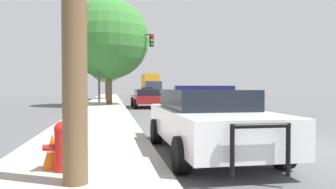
% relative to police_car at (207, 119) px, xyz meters
% --- Properties ---
extents(ground_plane, '(110.00, 110.00, 0.00)m').
position_rel_police_car_xyz_m(ground_plane, '(2.43, 0.44, -0.76)').
color(ground_plane, '#565659').
extents(sidewalk_left, '(3.00, 110.00, 0.13)m').
position_rel_police_car_xyz_m(sidewalk_left, '(-2.67, 0.44, -0.70)').
color(sidewalk_left, '#ADA89E').
rests_on(sidewalk_left, ground_plane).
extents(police_car, '(2.15, 5.04, 1.52)m').
position_rel_police_car_xyz_m(police_car, '(0.00, 0.00, 0.00)').
color(police_car, white).
rests_on(police_car, ground_plane).
extents(fire_hydrant, '(0.60, 0.26, 0.81)m').
position_rel_police_car_xyz_m(fire_hydrant, '(-2.89, -1.58, -0.20)').
color(fire_hydrant, red).
rests_on(fire_hydrant, sidewalk_left).
extents(traffic_light, '(4.04, 0.35, 5.39)m').
position_rel_police_car_xyz_m(traffic_light, '(-1.41, 17.10, 3.18)').
color(traffic_light, '#424247').
rests_on(traffic_light, sidewalk_left).
extents(car_background_midblock, '(2.01, 4.26, 1.33)m').
position_rel_police_car_xyz_m(car_background_midblock, '(0.35, 16.33, -0.05)').
color(car_background_midblock, maroon).
rests_on(car_background_midblock, ground_plane).
extents(car_background_distant, '(2.30, 4.54, 1.40)m').
position_rel_police_car_xyz_m(car_background_distant, '(2.89, 39.56, -0.01)').
color(car_background_distant, black).
rests_on(car_background_distant, ground_plane).
extents(box_truck, '(2.51, 7.64, 3.46)m').
position_rel_police_car_xyz_m(box_truck, '(3.85, 43.00, 1.06)').
color(box_truck, '#333856').
rests_on(box_truck, ground_plane).
extents(tree_sidewalk_far, '(4.24, 4.24, 6.12)m').
position_rel_police_car_xyz_m(tree_sidewalk_far, '(-2.66, 31.64, 3.36)').
color(tree_sidewalk_far, '#4C3823').
rests_on(tree_sidewalk_far, sidewalk_left).
extents(tree_sidewalk_mid, '(6.21, 6.21, 8.17)m').
position_rel_police_car_xyz_m(tree_sidewalk_mid, '(-2.29, 18.70, 4.42)').
color(tree_sidewalk_mid, brown).
rests_on(tree_sidewalk_mid, sidewalk_left).
extents(traffic_cone, '(0.33, 0.33, 0.58)m').
position_rel_police_car_xyz_m(traffic_cone, '(-3.08, -1.33, -0.34)').
color(traffic_cone, orange).
rests_on(traffic_cone, sidewalk_left).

